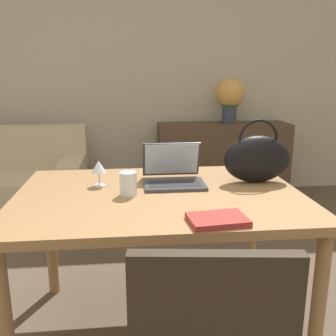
{
  "coord_description": "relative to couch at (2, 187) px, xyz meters",
  "views": [
    {
      "loc": [
        -0.08,
        -0.99,
        1.31
      ],
      "look_at": [
        0.1,
        0.71,
        0.88
      ],
      "focal_mm": 40.0,
      "sensor_mm": 36.0,
      "label": 1
    }
  ],
  "objects": [
    {
      "name": "laptop",
      "position": [
        1.41,
        -1.6,
        0.52
      ],
      "size": [
        0.31,
        0.28,
        0.2
      ],
      "color": "#38383D",
      "rests_on": "dining_table"
    },
    {
      "name": "sideboard",
      "position": [
        2.17,
        0.36,
        0.11
      ],
      "size": [
        1.37,
        0.4,
        0.8
      ],
      "color": "#4C3828",
      "rests_on": "ground_plane"
    },
    {
      "name": "flower_vase",
      "position": [
        2.23,
        0.36,
        0.78
      ],
      "size": [
        0.3,
        0.3,
        0.46
      ],
      "color": "#333847",
      "rests_on": "sideboard"
    },
    {
      "name": "book",
      "position": [
        1.51,
        -2.16,
        0.48
      ],
      "size": [
        0.23,
        0.17,
        0.02
      ],
      "rotation": [
        0.0,
        0.0,
        0.11
      ],
      "color": "maroon",
      "rests_on": "dining_table"
    },
    {
      "name": "wine_glass",
      "position": [
        1.03,
        -1.62,
        0.56
      ],
      "size": [
        0.07,
        0.07,
        0.13
      ],
      "color": "silver",
      "rests_on": "dining_table"
    },
    {
      "name": "couch",
      "position": [
        0.0,
        0.0,
        0.0
      ],
      "size": [
        1.54,
        0.78,
        0.82
      ],
      "color": "#C1B293",
      "rests_on": "ground_plane"
    },
    {
      "name": "dining_table",
      "position": [
        1.32,
        -1.76,
        0.39
      ],
      "size": [
        1.36,
        0.97,
        0.76
      ],
      "color": "olive",
      "rests_on": "ground_plane"
    },
    {
      "name": "wall_back",
      "position": [
        1.27,
        0.64,
        1.06
      ],
      "size": [
        10.0,
        0.06,
        2.7
      ],
      "color": "#BCB29E",
      "rests_on": "ground_plane"
    },
    {
      "name": "handbag",
      "position": [
        1.84,
        -1.64,
        0.6
      ],
      "size": [
        0.35,
        0.13,
        0.33
      ],
      "color": "black",
      "rests_on": "dining_table"
    },
    {
      "name": "drinking_glass",
      "position": [
        1.18,
        -1.79,
        0.52
      ],
      "size": [
        0.08,
        0.08,
        0.11
      ],
      "color": "silver",
      "rests_on": "dining_table"
    }
  ]
}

